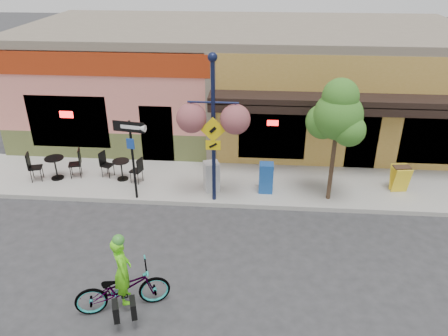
{
  "coord_description": "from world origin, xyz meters",
  "views": [
    {
      "loc": [
        0.63,
        -11.19,
        7.32
      ],
      "look_at": [
        -0.3,
        0.5,
        1.4
      ],
      "focal_mm": 35.0,
      "sensor_mm": 36.0,
      "label": 1
    }
  ],
  "objects_px": {
    "one_way_sign": "(133,161)",
    "building": "(244,79)",
    "street_tree": "(335,141)",
    "cyclist_rider": "(123,279)",
    "newspaper_box_grey": "(212,176)",
    "lamp_post": "(213,131)",
    "newspaper_box_blue": "(266,178)",
    "bicycle": "(123,288)"
  },
  "relations": [
    {
      "from": "bicycle",
      "to": "street_tree",
      "type": "bearing_deg",
      "value": -65.96
    },
    {
      "from": "lamp_post",
      "to": "street_tree",
      "type": "relative_size",
      "value": 1.18
    },
    {
      "from": "lamp_post",
      "to": "newspaper_box_grey",
      "type": "bearing_deg",
      "value": 103.53
    },
    {
      "from": "one_way_sign",
      "to": "street_tree",
      "type": "xyz_separation_m",
      "value": [
        6.12,
        0.45,
        0.67
      ]
    },
    {
      "from": "cyclist_rider",
      "to": "street_tree",
      "type": "height_order",
      "value": "street_tree"
    },
    {
      "from": "bicycle",
      "to": "cyclist_rider",
      "type": "xyz_separation_m",
      "value": [
        0.05,
        0.0,
        0.27
      ]
    },
    {
      "from": "lamp_post",
      "to": "newspaper_box_blue",
      "type": "bearing_deg",
      "value": 21.32
    },
    {
      "from": "newspaper_box_grey",
      "to": "street_tree",
      "type": "bearing_deg",
      "value": -23.84
    },
    {
      "from": "cyclist_rider",
      "to": "newspaper_box_grey",
      "type": "xyz_separation_m",
      "value": [
        1.39,
        5.28,
        -0.17
      ]
    },
    {
      "from": "lamp_post",
      "to": "one_way_sign",
      "type": "bearing_deg",
      "value": -177.57
    },
    {
      "from": "cyclist_rider",
      "to": "lamp_post",
      "type": "height_order",
      "value": "lamp_post"
    },
    {
      "from": "lamp_post",
      "to": "street_tree",
      "type": "bearing_deg",
      "value": 5.61
    },
    {
      "from": "cyclist_rider",
      "to": "newspaper_box_blue",
      "type": "xyz_separation_m",
      "value": [
        3.17,
        5.32,
        -0.16
      ]
    },
    {
      "from": "one_way_sign",
      "to": "building",
      "type": "bearing_deg",
      "value": 74.81
    },
    {
      "from": "newspaper_box_blue",
      "to": "street_tree",
      "type": "height_order",
      "value": "street_tree"
    },
    {
      "from": "cyclist_rider",
      "to": "lamp_post",
      "type": "distance_m",
      "value": 5.2
    },
    {
      "from": "lamp_post",
      "to": "bicycle",
      "type": "bearing_deg",
      "value": -108.47
    },
    {
      "from": "building",
      "to": "one_way_sign",
      "type": "distance_m",
      "value": 7.57
    },
    {
      "from": "building",
      "to": "street_tree",
      "type": "bearing_deg",
      "value": -64.89
    },
    {
      "from": "cyclist_rider",
      "to": "lamp_post",
      "type": "bearing_deg",
      "value": -38.04
    },
    {
      "from": "building",
      "to": "lamp_post",
      "type": "bearing_deg",
      "value": -95.37
    },
    {
      "from": "bicycle",
      "to": "lamp_post",
      "type": "distance_m",
      "value": 5.31
    },
    {
      "from": "bicycle",
      "to": "one_way_sign",
      "type": "xyz_separation_m",
      "value": [
        -0.91,
        4.59,
        0.91
      ]
    },
    {
      "from": "one_way_sign",
      "to": "street_tree",
      "type": "relative_size",
      "value": 0.66
    },
    {
      "from": "one_way_sign",
      "to": "street_tree",
      "type": "bearing_deg",
      "value": 13.49
    },
    {
      "from": "street_tree",
      "to": "building",
      "type": "bearing_deg",
      "value": 115.11
    },
    {
      "from": "one_way_sign",
      "to": "street_tree",
      "type": "height_order",
      "value": "street_tree"
    },
    {
      "from": "newspaper_box_blue",
      "to": "street_tree",
      "type": "distance_m",
      "value": 2.5
    },
    {
      "from": "building",
      "to": "newspaper_box_blue",
      "type": "relative_size",
      "value": 18.03
    },
    {
      "from": "newspaper_box_grey",
      "to": "one_way_sign",
      "type": "bearing_deg",
      "value": 176.41
    },
    {
      "from": "one_way_sign",
      "to": "cyclist_rider",
      "type": "bearing_deg",
      "value": -68.88
    },
    {
      "from": "bicycle",
      "to": "street_tree",
      "type": "height_order",
      "value": "street_tree"
    },
    {
      "from": "newspaper_box_blue",
      "to": "one_way_sign",
      "type": "bearing_deg",
      "value": -169.42
    },
    {
      "from": "building",
      "to": "one_way_sign",
      "type": "bearing_deg",
      "value": -114.51
    },
    {
      "from": "lamp_post",
      "to": "newspaper_box_grey",
      "type": "height_order",
      "value": "lamp_post"
    },
    {
      "from": "newspaper_box_grey",
      "to": "newspaper_box_blue",
      "type": "bearing_deg",
      "value": -18.87
    },
    {
      "from": "newspaper_box_blue",
      "to": "cyclist_rider",
      "type": "bearing_deg",
      "value": -120.23
    },
    {
      "from": "bicycle",
      "to": "newspaper_box_blue",
      "type": "height_order",
      "value": "newspaper_box_blue"
    },
    {
      "from": "building",
      "to": "lamp_post",
      "type": "relative_size",
      "value": 3.91
    },
    {
      "from": "lamp_post",
      "to": "cyclist_rider",
      "type": "bearing_deg",
      "value": -107.92
    },
    {
      "from": "bicycle",
      "to": "newspaper_box_blue",
      "type": "bearing_deg",
      "value": -51.1
    },
    {
      "from": "one_way_sign",
      "to": "street_tree",
      "type": "distance_m",
      "value": 6.18
    }
  ]
}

